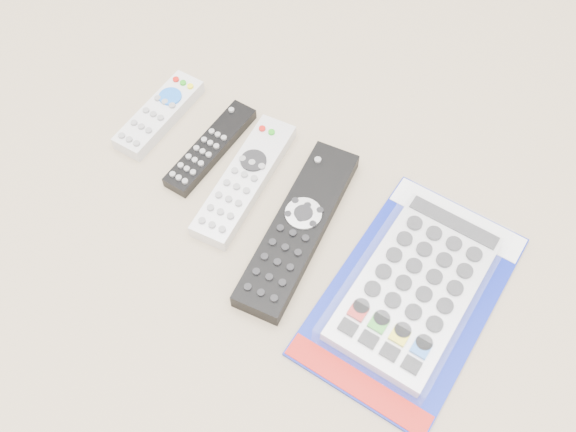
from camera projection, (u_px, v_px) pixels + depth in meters
The scene contains 5 objects.
remote_small_grey at pixel (159, 114), 0.88m from camera, with size 0.05×0.15×0.02m.
remote_slim_black at pixel (210, 148), 0.86m from camera, with size 0.04×0.16×0.02m.
remote_silver_dvd at pixel (245, 180), 0.83m from camera, with size 0.07×0.21×0.02m.
remote_large_black at pixel (298, 228), 0.78m from camera, with size 0.09×0.25×0.03m.
jumbo_remote_packaged at pixel (415, 287), 0.74m from camera, with size 0.18×0.29×0.04m.
Camera 1 is at (0.22, -0.35, 0.69)m, focal length 40.00 mm.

